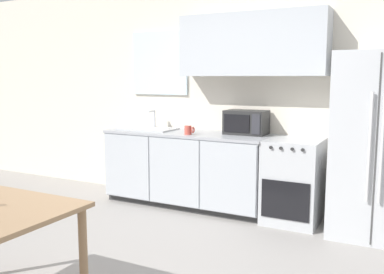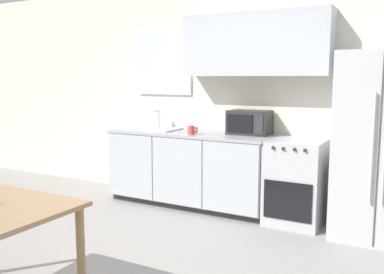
{
  "view_description": "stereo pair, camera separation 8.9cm",
  "coord_description": "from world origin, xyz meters",
  "px_view_note": "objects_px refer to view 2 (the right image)",
  "views": [
    {
      "loc": [
        1.86,
        -2.49,
        1.53
      ],
      "look_at": [
        0.27,
        0.56,
        1.05
      ],
      "focal_mm": 40.0,
      "sensor_mm": 36.0,
      "label": 1
    },
    {
      "loc": [
        1.94,
        -2.45,
        1.53
      ],
      "look_at": [
        0.27,
        0.56,
        1.05
      ],
      "focal_mm": 40.0,
      "sensor_mm": 36.0,
      "label": 2
    }
  ],
  "objects_px": {
    "oven_range": "(296,181)",
    "microwave": "(249,122)",
    "refrigerator": "(383,147)",
    "coffee_mug": "(192,130)"
  },
  "relations": [
    {
      "from": "oven_range",
      "to": "microwave",
      "type": "xyz_separation_m",
      "value": [
        -0.59,
        0.13,
        0.58
      ]
    },
    {
      "from": "refrigerator",
      "to": "microwave",
      "type": "xyz_separation_m",
      "value": [
        -1.4,
        0.17,
        0.14
      ]
    },
    {
      "from": "oven_range",
      "to": "microwave",
      "type": "height_order",
      "value": "microwave"
    },
    {
      "from": "refrigerator",
      "to": "coffee_mug",
      "type": "bearing_deg",
      "value": -175.57
    },
    {
      "from": "refrigerator",
      "to": "microwave",
      "type": "relative_size",
      "value": 3.82
    },
    {
      "from": "oven_range",
      "to": "coffee_mug",
      "type": "bearing_deg",
      "value": -170.54
    },
    {
      "from": "oven_range",
      "to": "coffee_mug",
      "type": "relative_size",
      "value": 7.92
    },
    {
      "from": "refrigerator",
      "to": "coffee_mug",
      "type": "xyz_separation_m",
      "value": [
        -1.97,
        -0.15,
        0.05
      ]
    },
    {
      "from": "refrigerator",
      "to": "coffee_mug",
      "type": "height_order",
      "value": "refrigerator"
    },
    {
      "from": "oven_range",
      "to": "refrigerator",
      "type": "xyz_separation_m",
      "value": [
        0.81,
        -0.04,
        0.44
      ]
    }
  ]
}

